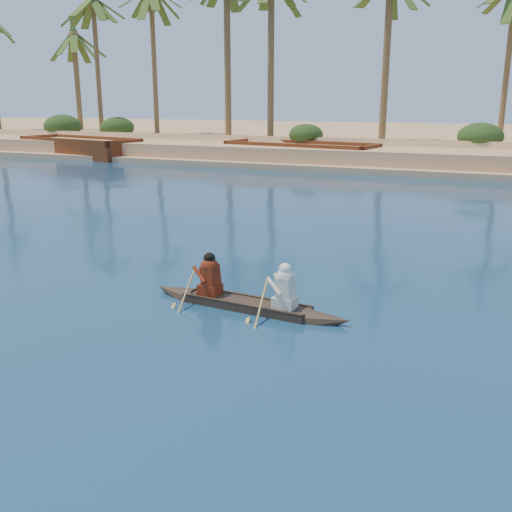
% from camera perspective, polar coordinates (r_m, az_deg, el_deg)
% --- Properties ---
extents(ground, '(160.00, 160.00, 0.00)m').
position_cam_1_polar(ground, '(17.85, -19.86, 0.25)').
color(ground, navy).
rests_on(ground, ground).
extents(sandy_embankment, '(150.00, 51.00, 1.50)m').
position_cam_1_polar(sandy_embankment, '(60.74, 11.89, 11.34)').
color(sandy_embankment, '#DBAF7C').
rests_on(sandy_embankment, ground).
extents(palm_grove, '(110.00, 14.00, 16.00)m').
position_cam_1_polar(palm_grove, '(49.16, 9.46, 19.33)').
color(palm_grove, '#34571E').
rests_on(palm_grove, ground).
extents(shrub_cluster, '(100.00, 6.00, 2.40)m').
position_cam_1_polar(shrub_cluster, '(45.75, 8.01, 11.18)').
color(shrub_cluster, '#243B15').
rests_on(shrub_cluster, ground).
extents(canoe, '(4.76, 1.01, 1.30)m').
position_cam_1_polar(canoe, '(12.32, -0.99, -4.14)').
color(canoe, '#362A1D').
rests_on(canoe, ground).
extents(barge_left, '(11.34, 5.90, 1.80)m').
position_cam_1_polar(barge_left, '(48.58, -17.16, 10.22)').
color(barge_left, '#5D3014').
rests_on(barge_left, ground).
extents(barge_mid, '(11.19, 5.21, 1.79)m').
position_cam_1_polar(barge_mid, '(41.22, 4.45, 10.05)').
color(barge_mid, '#5D3014').
rests_on(barge_mid, ground).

